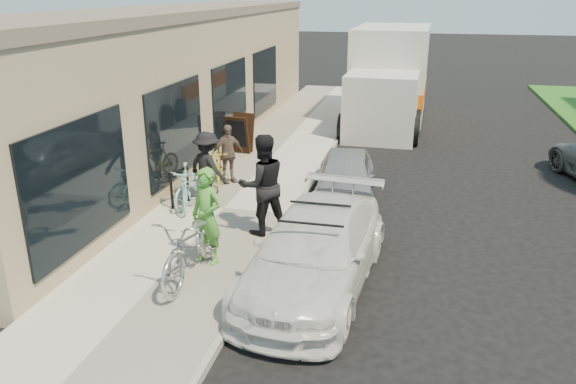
{
  "coord_description": "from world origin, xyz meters",
  "views": [
    {
      "loc": [
        2.01,
        -7.99,
        4.74
      ],
      "look_at": [
        -0.28,
        1.91,
        1.05
      ],
      "focal_mm": 35.0,
      "sensor_mm": 36.0,
      "label": 1
    }
  ],
  "objects_px": {
    "bike_rack": "(179,184)",
    "moving_truck": "(389,81)",
    "cruiser_bike_a": "(186,187)",
    "cruiser_bike_b": "(192,185)",
    "tandem_bike": "(193,245)",
    "man_standing": "(262,185)",
    "bystander_b": "(227,154)",
    "sandwich_board": "(240,134)",
    "woman_rider": "(207,216)",
    "cruiser_bike_c": "(219,167)",
    "sedan_silver": "(345,177)",
    "sedan_white": "(315,250)",
    "bystander_a": "(208,167)"
  },
  "relations": [
    {
      "from": "sandwich_board",
      "to": "moving_truck",
      "type": "xyz_separation_m",
      "value": [
        3.93,
        5.91,
        0.8
      ]
    },
    {
      "from": "bike_rack",
      "to": "moving_truck",
      "type": "xyz_separation_m",
      "value": [
        3.93,
        10.35,
        0.86
      ]
    },
    {
      "from": "sedan_white",
      "to": "sedan_silver",
      "type": "bearing_deg",
      "value": 95.81
    },
    {
      "from": "man_standing",
      "to": "tandem_bike",
      "type": "bearing_deg",
      "value": 38.6
    },
    {
      "from": "tandem_bike",
      "to": "man_standing",
      "type": "xyz_separation_m",
      "value": [
        0.64,
        2.03,
        0.42
      ]
    },
    {
      "from": "cruiser_bike_b",
      "to": "bystander_b",
      "type": "bearing_deg",
      "value": 82.13
    },
    {
      "from": "sedan_white",
      "to": "cruiser_bike_b",
      "type": "relative_size",
      "value": 2.88
    },
    {
      "from": "cruiser_bike_b",
      "to": "bystander_a",
      "type": "height_order",
      "value": "bystander_a"
    },
    {
      "from": "bike_rack",
      "to": "bystander_b",
      "type": "distance_m",
      "value": 1.85
    },
    {
      "from": "sedan_silver",
      "to": "tandem_bike",
      "type": "xyz_separation_m",
      "value": [
        -1.94,
        -4.64,
        0.16
      ]
    },
    {
      "from": "sedan_white",
      "to": "moving_truck",
      "type": "bearing_deg",
      "value": 93.42
    },
    {
      "from": "tandem_bike",
      "to": "cruiser_bike_c",
      "type": "bearing_deg",
      "value": 105.51
    },
    {
      "from": "tandem_bike",
      "to": "woman_rider",
      "type": "distance_m",
      "value": 0.65
    },
    {
      "from": "bike_rack",
      "to": "moving_truck",
      "type": "relative_size",
      "value": 0.12
    },
    {
      "from": "sandwich_board",
      "to": "sedan_white",
      "type": "distance_m",
      "value": 7.94
    },
    {
      "from": "woman_rider",
      "to": "bystander_b",
      "type": "bearing_deg",
      "value": 126.69
    },
    {
      "from": "man_standing",
      "to": "bystander_b",
      "type": "relative_size",
      "value": 1.36
    },
    {
      "from": "bike_rack",
      "to": "cruiser_bike_a",
      "type": "xyz_separation_m",
      "value": [
        0.18,
        -0.09,
        -0.03
      ]
    },
    {
      "from": "man_standing",
      "to": "cruiser_bike_a",
      "type": "bearing_deg",
      "value": -58.84
    },
    {
      "from": "sandwich_board",
      "to": "woman_rider",
      "type": "height_order",
      "value": "woman_rider"
    },
    {
      "from": "cruiser_bike_a",
      "to": "sandwich_board",
      "type": "bearing_deg",
      "value": 72.37
    },
    {
      "from": "cruiser_bike_b",
      "to": "cruiser_bike_c",
      "type": "distance_m",
      "value": 1.34
    },
    {
      "from": "cruiser_bike_a",
      "to": "bystander_a",
      "type": "distance_m",
      "value": 0.67
    },
    {
      "from": "bike_rack",
      "to": "moving_truck",
      "type": "bearing_deg",
      "value": 69.2
    },
    {
      "from": "woman_rider",
      "to": "bystander_a",
      "type": "height_order",
      "value": "woman_rider"
    },
    {
      "from": "sedan_silver",
      "to": "woman_rider",
      "type": "xyz_separation_m",
      "value": [
        -1.9,
        -4.04,
        0.44
      ]
    },
    {
      "from": "cruiser_bike_b",
      "to": "bystander_b",
      "type": "distance_m",
      "value": 1.64
    },
    {
      "from": "sedan_silver",
      "to": "cruiser_bike_b",
      "type": "height_order",
      "value": "sedan_silver"
    },
    {
      "from": "cruiser_bike_a",
      "to": "woman_rider",
      "type": "bearing_deg",
      "value": -79.08
    },
    {
      "from": "sedan_white",
      "to": "bystander_b",
      "type": "xyz_separation_m",
      "value": [
        -3.03,
        4.41,
        0.23
      ]
    },
    {
      "from": "sandwich_board",
      "to": "moving_truck",
      "type": "bearing_deg",
      "value": 62.01
    },
    {
      "from": "woman_rider",
      "to": "bystander_a",
      "type": "relative_size",
      "value": 1.06
    },
    {
      "from": "sedan_silver",
      "to": "tandem_bike",
      "type": "relative_size",
      "value": 1.51
    },
    {
      "from": "tandem_bike",
      "to": "woman_rider",
      "type": "bearing_deg",
      "value": 87.37
    },
    {
      "from": "sedan_silver",
      "to": "woman_rider",
      "type": "height_order",
      "value": "woman_rider"
    },
    {
      "from": "tandem_bike",
      "to": "bystander_b",
      "type": "xyz_separation_m",
      "value": [
        -1.04,
        4.83,
        0.15
      ]
    },
    {
      "from": "sedan_white",
      "to": "woman_rider",
      "type": "xyz_separation_m",
      "value": [
        -1.96,
        0.18,
        0.36
      ]
    },
    {
      "from": "cruiser_bike_a",
      "to": "bystander_b",
      "type": "relative_size",
      "value": 1.07
    },
    {
      "from": "cruiser_bike_c",
      "to": "bystander_b",
      "type": "height_order",
      "value": "bystander_b"
    },
    {
      "from": "man_standing",
      "to": "sedan_white",
      "type": "bearing_deg",
      "value": 96.04
    },
    {
      "from": "moving_truck",
      "to": "cruiser_bike_c",
      "type": "height_order",
      "value": "moving_truck"
    },
    {
      "from": "cruiser_bike_a",
      "to": "cruiser_bike_b",
      "type": "relative_size",
      "value": 0.97
    },
    {
      "from": "sandwich_board",
      "to": "cruiser_bike_c",
      "type": "distance_m",
      "value": 2.96
    },
    {
      "from": "cruiser_bike_a",
      "to": "cruiser_bike_b",
      "type": "xyz_separation_m",
      "value": [
        0.04,
        0.26,
        -0.05
      ]
    },
    {
      "from": "sedan_white",
      "to": "cruiser_bike_c",
      "type": "height_order",
      "value": "sedan_white"
    },
    {
      "from": "sedan_silver",
      "to": "bystander_b",
      "type": "relative_size",
      "value": 2.3
    },
    {
      "from": "bystander_b",
      "to": "cruiser_bike_a",
      "type": "bearing_deg",
      "value": -145.58
    },
    {
      "from": "moving_truck",
      "to": "man_standing",
      "type": "relative_size",
      "value": 3.5
    },
    {
      "from": "sedan_white",
      "to": "cruiser_bike_b",
      "type": "bearing_deg",
      "value": 144.82
    },
    {
      "from": "sandwich_board",
      "to": "bystander_b",
      "type": "height_order",
      "value": "bystander_b"
    }
  ]
}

